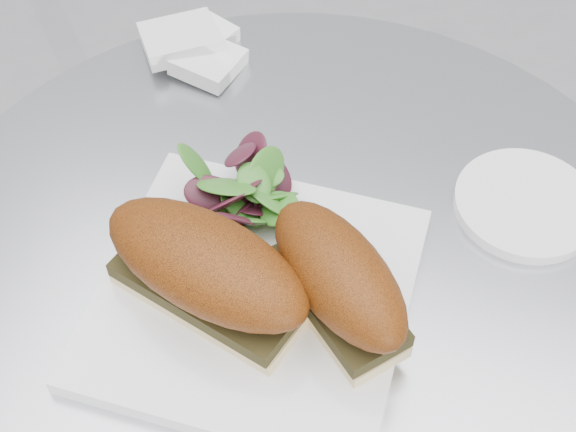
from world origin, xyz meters
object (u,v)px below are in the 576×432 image
plate (254,296)px  sandwich_right (338,280)px  sandwich_left (207,269)px  saucer (525,204)px

plate → sandwich_right: sandwich_right is taller
plate → sandwich_left: (-0.03, -0.02, 0.05)m
saucer → sandwich_left: bearing=-139.6°
sandwich_right → sandwich_left: bearing=-126.7°
sandwich_right → saucer: bearing=92.8°
sandwich_left → sandwich_right: size_ratio=1.23×
sandwich_left → saucer: (0.23, 0.19, -0.05)m
sandwich_left → saucer: size_ratio=1.53×
plate → sandwich_left: bearing=-147.6°
plate → saucer: (0.20, 0.17, -0.00)m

